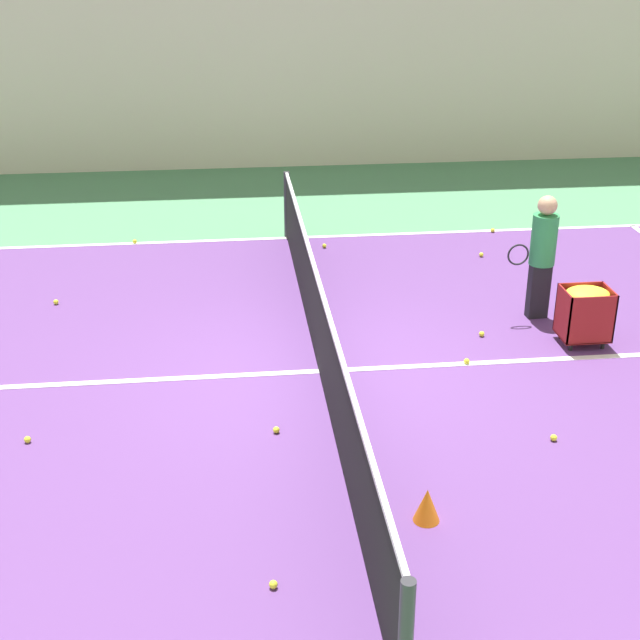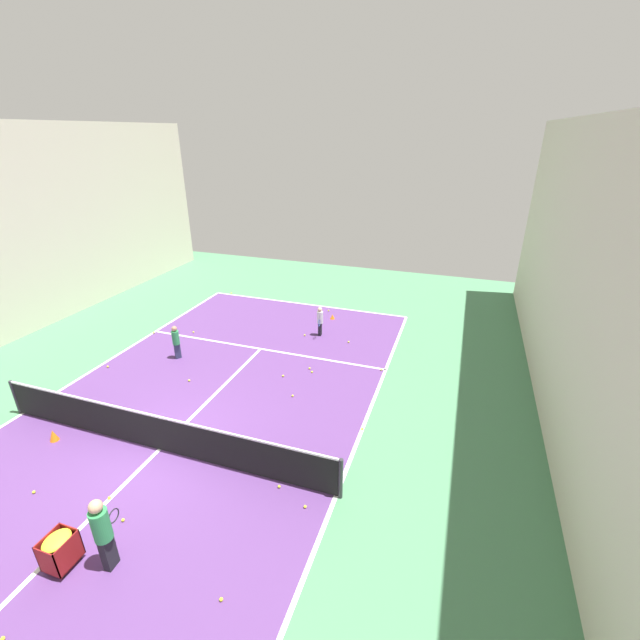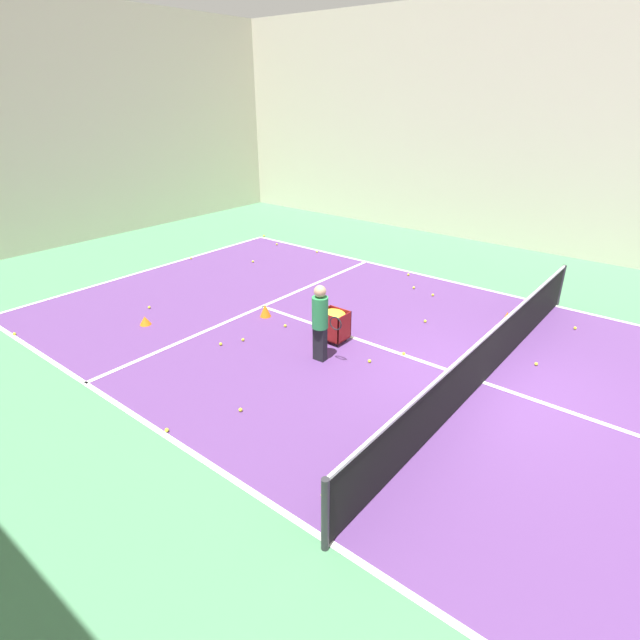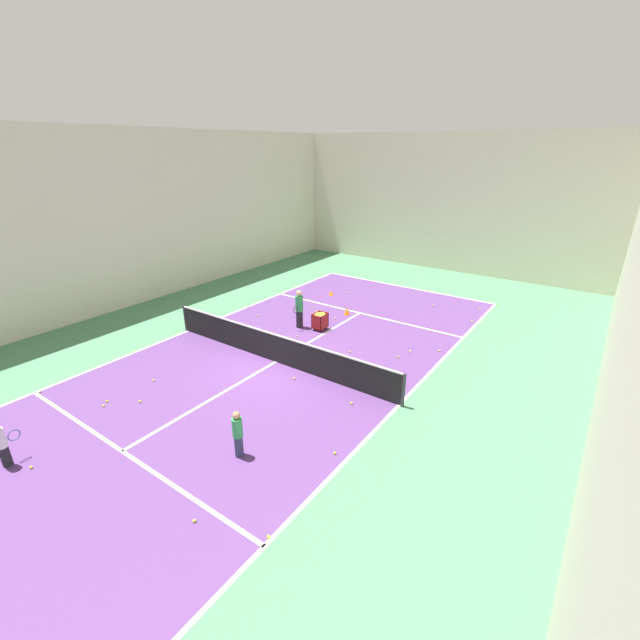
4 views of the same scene
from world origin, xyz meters
The scene contains 53 objects.
ground_plane centered at (0.00, 0.00, 0.00)m, with size 34.81×34.81×0.00m, color #477F56.
court_playing_area centered at (0.00, 0.00, 0.00)m, with size 9.55×21.44×0.00m.
line_baseline_far centered at (0.00, 10.72, 0.01)m, with size 9.55×0.10×0.00m, color white.
line_sideline_left centered at (-4.78, 0.00, 0.01)m, with size 0.10×21.44×0.00m, color white.
line_sideline_right centered at (4.78, 0.00, 0.01)m, with size 0.10×21.44×0.00m, color white.
line_service_near centered at (0.00, -5.90, 0.01)m, with size 9.55×0.10×0.00m, color white.
line_service_far centered at (0.00, 5.90, 0.01)m, with size 9.55×0.10×0.00m, color white.
line_centre_service centered at (0.00, 0.00, 0.01)m, with size 0.10×11.79×0.00m, color white.
hall_enclosure_left centered at (-9.54, 0.00, 3.97)m, with size 0.15×31.11×7.94m.
hall_enclosure_right centered at (9.54, 0.00, 3.97)m, with size 0.15×31.11×7.94m.
hall_enclosure_far centered at (0.00, 15.48, 3.97)m, with size 18.92×0.15×7.94m.
tennis_net centered at (0.00, 0.00, 0.56)m, with size 9.85×0.10×1.08m.
player_near_baseline centered at (-1.74, -7.74, 0.70)m, with size 0.26×0.57×1.22m.
coach_at_net centered at (-1.24, 2.98, 0.94)m, with size 0.34×0.65×1.64m.
child_midcourt centered at (2.51, -4.30, 0.73)m, with size 0.35×0.35×1.27m.
ball_cart centered at (-0.39, 3.27, 0.51)m, with size 0.48×0.58×0.73m.
training_cone_0 centered at (-2.52, 7.29, 0.11)m, with size 0.27×0.27×0.21m, color orange.
training_cone_1 centered at (-0.39, 5.40, 0.16)m, with size 0.27×0.27×0.32m, color orange.
training_cone_3 centered at (2.88, 0.60, 0.16)m, with size 0.23×0.23×0.32m, color orange.
tennis_ball_1 centered at (-4.70, 3.42, 0.04)m, with size 0.07×0.07×0.07m, color yellow.
tennis_ball_2 centered at (-3.46, 0.19, 0.04)m, with size 0.07×0.07×0.07m, color yellow.
tennis_ball_4 centered at (1.30, -0.59, 0.04)m, with size 0.07×0.07×0.07m, color yellow.
tennis_ball_5 centered at (1.37, 10.56, 0.04)m, with size 0.07×0.07×0.07m, color yellow.
tennis_ball_6 centered at (4.42, -2.91, 0.04)m, with size 0.07×0.07×0.07m, color yellow.
tennis_ball_7 centered at (2.41, 8.71, 0.04)m, with size 0.07×0.07×0.07m, color yellow.
tennis_ball_8 centered at (4.37, 9.49, 0.04)m, with size 0.07×0.07×0.07m, color yellow.
tennis_ball_9 centered at (-2.27, -5.08, 0.04)m, with size 0.07×0.07×0.07m, color yellow.
tennis_ball_10 centered at (-4.64, -5.79, 0.04)m, with size 0.07×0.07×0.07m, color yellow.
tennis_ball_11 centered at (4.90, 10.67, 0.04)m, with size 0.07×0.07×0.07m, color yellow.
tennis_ball_12 centered at (3.60, -0.76, 0.04)m, with size 0.07×0.07×0.07m, color yellow.
tennis_ball_13 centered at (-3.01, -7.47, 0.04)m, with size 0.07×0.07×0.07m, color yellow.
tennis_ball_14 centered at (-2.12, 5.07, 0.04)m, with size 0.07×0.07×0.07m, color yellow.
tennis_ball_15 centered at (4.45, 4.14, 0.04)m, with size 0.07×0.07×0.07m, color yellow.
tennis_ball_16 centered at (-2.44, -4.88, 0.04)m, with size 0.07×0.07×0.07m, color yellow.
tennis_ball_17 centered at (1.75, 2.15, 0.04)m, with size 0.07×0.07×0.07m, color yellow.
tennis_ball_18 centered at (-4.23, 0.54, 0.04)m, with size 0.07×0.07×0.07m, color yellow.
tennis_ball_19 centered at (-4.73, 9.12, 0.04)m, with size 0.07×0.07×0.07m, color yellow.
tennis_ball_20 centered at (-1.67, 4.84, 0.04)m, with size 0.07×0.07×0.07m, color yellow.
tennis_ball_21 centered at (3.23, -6.29, 0.04)m, with size 0.07×0.07×0.07m, color yellow.
tennis_ball_22 centered at (-0.72, 2.11, 0.04)m, with size 0.07×0.07×0.07m, color yellow.
tennis_ball_23 centered at (-1.91, 8.06, 0.04)m, with size 0.07×0.07×0.07m, color yellow.
tennis_ball_24 centered at (0.00, 1.73, 0.04)m, with size 0.07×0.07×0.07m, color yellow.
tennis_ball_25 centered at (-0.54, 4.60, 0.04)m, with size 0.07×0.07×0.07m, color yellow.
tennis_ball_26 centered at (-2.35, -3.34, 0.04)m, with size 0.07×0.07×0.07m, color yellow.
tennis_ball_27 centered at (3.41, 2.80, 0.04)m, with size 0.07×0.07×0.07m, color yellow.
tennis_ball_28 centered at (1.21, -3.06, 0.04)m, with size 0.07×0.07×0.07m, color yellow.
tennis_ball_29 centered at (-3.55, 2.90, 0.04)m, with size 0.07×0.07×0.07m, color yellow.
tennis_ball_30 centered at (-1.18, -7.49, 0.04)m, with size 0.07×0.07×0.07m, color yellow.
tennis_ball_31 centered at (4.71, -5.71, 0.04)m, with size 0.07×0.07×0.07m, color yellow.
tennis_ball_32 centered at (3.57, 3.47, 0.04)m, with size 0.07×0.07×0.07m, color yellow.
tennis_ball_33 centered at (-1.60, -4.32, 0.04)m, with size 0.07×0.07×0.07m, color yellow.
tennis_ball_34 centered at (4.55, 7.77, 0.04)m, with size 0.07×0.07×0.07m, color yellow.
tennis_ball_35 centered at (-4.78, -2.47, 0.04)m, with size 0.07×0.07×0.07m, color yellow.
Camera 4 is at (9.06, -10.13, 7.07)m, focal length 24.00 mm.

